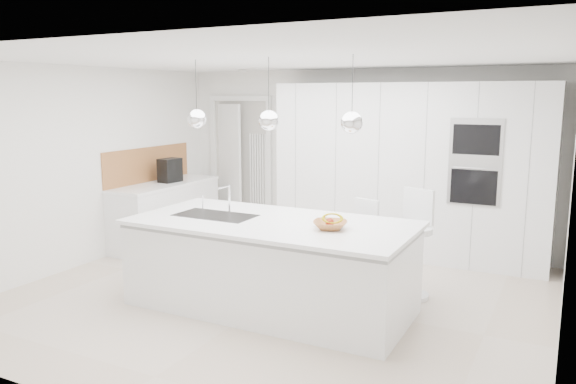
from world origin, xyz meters
The scene contains 26 objects.
floor centered at (0.00, 0.00, 0.00)m, with size 5.50×5.50×0.00m, color beige.
wall_back centered at (0.00, 2.50, 1.25)m, with size 5.50×5.50×0.00m, color white.
wall_left centered at (-2.75, 0.00, 1.25)m, with size 5.00×5.00×0.00m, color white.
ceiling centered at (0.00, 0.00, 2.50)m, with size 5.50×5.50×0.00m, color white.
tall_cabinets centered at (0.80, 2.20, 1.15)m, with size 3.60×0.60×2.30m, color white.
oven_stack centered at (1.70, 1.89, 1.35)m, with size 0.62×0.04×1.05m, color #A5A5A8, non-canonical shape.
doorway_frame centered at (-1.95, 2.47, 1.02)m, with size 1.11×0.08×2.13m, color white, non-canonical shape.
hallway_door centered at (-2.20, 2.42, 1.00)m, with size 0.82×0.04×2.00m, color white.
radiator centered at (-1.63, 2.46, 0.85)m, with size 0.32×0.04×1.40m, color white, non-canonical shape.
left_base_cabinets centered at (-2.45, 1.20, 0.43)m, with size 0.60×1.80×0.86m, color white.
left_worktop centered at (-2.45, 1.20, 0.88)m, with size 0.62×1.82×0.04m, color white.
oak_backsplash centered at (-2.74, 1.20, 1.15)m, with size 0.02×1.80×0.50m, color #B1703B.
island_base centered at (0.10, -0.30, 0.43)m, with size 2.80×1.20×0.86m, color white.
island_worktop centered at (0.10, -0.25, 0.88)m, with size 2.84×1.40×0.04m, color white.
island_sink centered at (-0.55, -0.30, 0.82)m, with size 0.84×0.44×0.18m, color #3F3F42, non-canonical shape.
island_tap centered at (-0.50, -0.10, 1.05)m, with size 0.02×0.02×0.30m, color white.
pendant_left centered at (-0.75, -0.30, 1.90)m, with size 0.20×0.20×0.20m, color white.
pendant_mid centered at (0.10, -0.30, 1.90)m, with size 0.20×0.20×0.20m, color white.
pendant_right centered at (0.95, -0.30, 1.90)m, with size 0.20×0.20×0.20m, color white.
fruit_bowl centered at (0.76, -0.31, 0.94)m, with size 0.32×0.32×0.08m, color #B1703B.
espresso_machine centered at (-2.43, 1.30, 1.07)m, with size 0.21×0.32×0.34m, color black.
bar_stool_left centered at (0.75, 0.60, 0.50)m, with size 0.33×0.46×1.01m, color white, non-canonical shape.
bar_stool_right centered at (1.31, 0.66, 0.58)m, with size 0.38×0.53×1.15m, color white, non-canonical shape.
apple_a centered at (0.76, -0.33, 0.97)m, with size 0.08×0.08×0.08m, color #9F2917.
apple_b centered at (0.76, -0.33, 0.97)m, with size 0.08×0.08×0.08m, color #9F2917.
banana_bunch centered at (0.79, -0.34, 1.01)m, with size 0.21×0.21×0.03m, color gold.
Camera 1 is at (2.74, -5.06, 2.15)m, focal length 35.00 mm.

